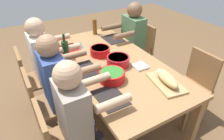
{
  "coord_description": "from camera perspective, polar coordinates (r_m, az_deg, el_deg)",
  "views": [
    {
      "loc": [
        1.66,
        -0.96,
        1.86
      ],
      "look_at": [
        0.0,
        0.0,
        0.63
      ],
      "focal_mm": 31.76,
      "sensor_mm": 36.0,
      "label": 1
    }
  ],
  "objects": [
    {
      "name": "diner_near_right",
      "position": [
        1.66,
        -9.63,
        -12.4
      ],
      "size": [
        0.41,
        0.53,
        1.2
      ],
      "color": "#2D2D38",
      "rests_on": "ground_plane"
    },
    {
      "name": "chair_near_left",
      "position": [
        2.59,
        -21.69,
        -2.06
      ],
      "size": [
        0.4,
        0.4,
        0.85
      ],
      "color": "olive",
      "rests_on": "ground_plane"
    },
    {
      "name": "bread_loaf",
      "position": [
        1.91,
        15.48,
        -2.24
      ],
      "size": [
        0.33,
        0.16,
        0.09
      ],
      "primitive_type": "ellipsoid",
      "rotation": [
        0.0,
        0.0,
        -0.18
      ],
      "color": "tan",
      "rests_on": "cutting_board"
    },
    {
      "name": "wine_bottle",
      "position": [
        2.31,
        -13.27,
        5.85
      ],
      "size": [
        0.08,
        0.08,
        0.29
      ],
      "color": "#193819",
      "rests_on": "dining_table"
    },
    {
      "name": "diner_near_left",
      "position": [
        2.5,
        -18.63,
        3.15
      ],
      "size": [
        0.41,
        0.53,
        1.2
      ],
      "color": "#2D2D38",
      "rests_on": "ground_plane"
    },
    {
      "name": "dining_table",
      "position": [
        2.26,
        -0.0,
        0.7
      ],
      "size": [
        1.91,
        0.96,
        0.74
      ],
      "color": "#9E7044",
      "rests_on": "ground_plane"
    },
    {
      "name": "serving_bowl_fruit",
      "position": [
        2.13,
        1.73,
        2.78
      ],
      "size": [
        0.24,
        0.24,
        0.1
      ],
      "color": "#B21923",
      "rests_on": "dining_table"
    },
    {
      "name": "placemat_near_left",
      "position": [
        2.54,
        -12.33,
        5.8
      ],
      "size": [
        0.32,
        0.23,
        0.01
      ],
      "primitive_type": "cube",
      "color": "maroon",
      "rests_on": "dining_table"
    },
    {
      "name": "wine_glass",
      "position": [
        2.36,
        -9.11,
        7.12
      ],
      "size": [
        0.08,
        0.08,
        0.17
      ],
      "color": "silver",
      "rests_on": "dining_table"
    },
    {
      "name": "diner_far_left",
      "position": [
        2.93,
        5.38,
        9.25
      ],
      "size": [
        0.41,
        0.53,
        1.2
      ],
      "color": "#2D2D38",
      "rests_on": "ground_plane"
    },
    {
      "name": "ground_plane",
      "position": [
        2.67,
        -0.0,
        -11.41
      ],
      "size": [
        8.0,
        8.0,
        0.0
      ],
      "primitive_type": "plane",
      "color": "brown"
    },
    {
      "name": "beer_bottle",
      "position": [
        2.91,
        -4.99,
        12.29
      ],
      "size": [
        0.06,
        0.06,
        0.22
      ],
      "primitive_type": "cylinder",
      "color": "brown",
      "rests_on": "dining_table"
    },
    {
      "name": "cutting_board",
      "position": [
        1.94,
        15.25,
        -3.57
      ],
      "size": [
        0.43,
        0.29,
        0.02
      ],
      "primitive_type": "cube",
      "rotation": [
        0.0,
        0.0,
        -0.18
      ],
      "color": "tan",
      "rests_on": "dining_table"
    },
    {
      "name": "serving_bowl_greens",
      "position": [
        1.9,
        -0.06,
        -1.55
      ],
      "size": [
        0.25,
        0.25,
        0.09
      ],
      "color": "red",
      "rests_on": "dining_table"
    },
    {
      "name": "placemat_far_left",
      "position": [
        2.77,
        0.28,
        8.92
      ],
      "size": [
        0.32,
        0.23,
        0.01
      ],
      "primitive_type": "cube",
      "color": "black",
      "rests_on": "dining_table"
    },
    {
      "name": "chair_far_left",
      "position": [
        3.12,
        7.96,
        6.26
      ],
      "size": [
        0.4,
        0.4,
        0.85
      ],
      "color": "olive",
      "rests_on": "ground_plane"
    },
    {
      "name": "placemat_near_center",
      "position": [
        2.1,
        -7.55,
        0.26
      ],
      "size": [
        0.32,
        0.23,
        0.01
      ],
      "primitive_type": "cube",
      "color": "black",
      "rests_on": "dining_table"
    },
    {
      "name": "diner_near_center",
      "position": [
        2.06,
        -15.09,
        -3.06
      ],
      "size": [
        0.41,
        0.53,
        1.2
      ],
      "color": "#2D2D38",
      "rests_on": "ground_plane"
    },
    {
      "name": "chair_far_right",
      "position": [
        2.51,
        22.48,
        -3.5
      ],
      "size": [
        0.4,
        0.4,
        0.85
      ],
      "color": "olive",
      "rests_on": "ground_plane"
    },
    {
      "name": "chair_near_center",
      "position": [
        2.16,
        -18.93,
        -9.04
      ],
      "size": [
        0.4,
        0.4,
        0.85
      ],
      "color": "olive",
      "rests_on": "ground_plane"
    },
    {
      "name": "napkin_stack",
      "position": [
        2.13,
        8.13,
        1.04
      ],
      "size": [
        0.14,
        0.14,
        0.02
      ],
      "primitive_type": "cube",
      "rotation": [
        0.0,
        0.0,
        -0.02
      ],
      "color": "white",
      "rests_on": "dining_table"
    },
    {
      "name": "placemat_near_right",
      "position": [
        1.72,
        -0.45,
        -7.95
      ],
      "size": [
        0.32,
        0.23,
        0.01
      ],
      "primitive_type": "cube",
      "color": "black",
      "rests_on": "dining_table"
    },
    {
      "name": "serving_bowl_salad",
      "position": [
        2.34,
        -3.45,
        5.58
      ],
      "size": [
        0.23,
        0.23,
        0.09
      ],
      "color": "red",
      "rests_on": "dining_table"
    }
  ]
}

